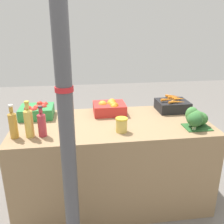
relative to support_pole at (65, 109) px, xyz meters
name	(u,v)px	position (x,y,z in m)	size (l,w,h in m)	color
ground_plane	(112,196)	(0.37, 0.70, -1.21)	(10.00, 10.00, 0.00)	slate
market_table	(112,161)	(0.37, 0.70, -0.80)	(1.78, 0.83, 0.82)	#937551
support_pole	(65,109)	(0.00, 0.00, 0.00)	(0.11, 0.11, 2.41)	#4C4C51
apple_crate	(37,111)	(-0.32, 0.94, -0.33)	(0.31, 0.27, 0.14)	#2D8442
orange_crate	(110,108)	(0.38, 0.94, -0.32)	(0.31, 0.27, 0.14)	red
carrot_crate	(172,105)	(1.04, 0.94, -0.33)	(0.31, 0.27, 0.14)	black
broccoli_pile	(196,118)	(1.07, 0.49, -0.30)	(0.22, 0.22, 0.18)	#2D602D
juice_bottle_amber	(13,124)	(-0.44, 0.49, -0.27)	(0.07, 0.07, 0.27)	gold
juice_bottle_golden	(29,122)	(-0.32, 0.49, -0.26)	(0.07, 0.07, 0.30)	gold
juice_bottle_ruby	(42,124)	(-0.22, 0.49, -0.28)	(0.07, 0.07, 0.25)	#B2333D
pickle_jar	(121,125)	(0.42, 0.48, -0.33)	(0.10, 0.10, 0.12)	#DBBC56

